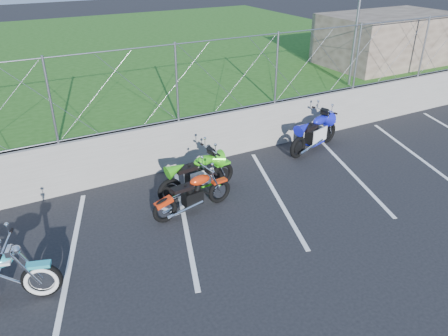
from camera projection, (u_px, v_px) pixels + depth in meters
ground at (205, 245)px, 8.74m from camera, size 90.00×90.00×0.00m
retaining_wall at (144, 151)px, 11.18m from camera, size 30.00×0.22×1.30m
grass_field at (67, 66)px, 18.99m from camera, size 30.00×20.00×1.30m
stone_building at (388, 39)px, 16.50m from camera, size 5.00×3.00×1.80m
chain_link_fence at (138, 89)px, 10.42m from camera, size 28.00×0.03×2.00m
sign_pole at (355, 37)px, 13.57m from camera, size 0.08×0.08×3.00m
parking_lines at (232, 207)px, 10.03m from camera, size 18.29×4.31×0.01m
naked_orange at (194, 195)px, 9.66m from camera, size 1.99×0.68×0.99m
sportbike_green at (198, 176)px, 10.37m from camera, size 2.09×0.74×1.08m
sportbike_blue at (315, 134)px, 12.61m from camera, size 2.13×0.85×1.13m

